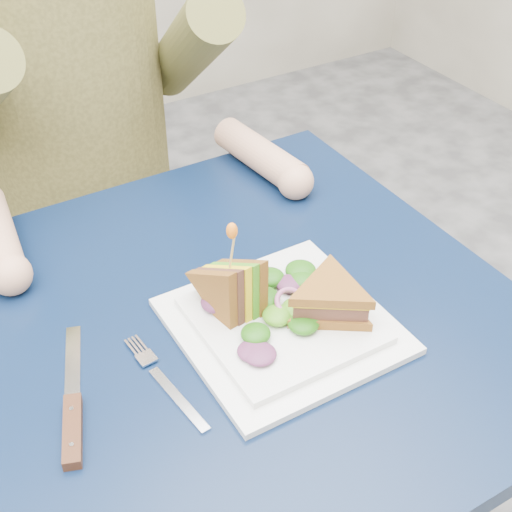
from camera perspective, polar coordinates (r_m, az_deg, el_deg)
table at (r=1.00m, az=-1.94°, el=-8.11°), size 0.75×0.75×0.73m
chair at (r=1.58m, az=-14.10°, el=5.00°), size 0.42×0.40×0.93m
diner at (r=1.32m, az=-14.98°, el=16.42°), size 0.54×0.59×0.74m
plate at (r=0.92m, az=2.12°, el=-5.42°), size 0.26×0.26×0.02m
sandwich_flat at (r=0.91m, az=5.96°, el=-3.46°), size 0.17×0.17×0.05m
sandwich_upright at (r=0.90m, az=-1.82°, el=-2.69°), size 0.08×0.12×0.12m
fork at (r=0.87m, az=-7.16°, el=-10.13°), size 0.03×0.18×0.01m
knife at (r=0.85m, az=-14.46°, el=-12.37°), size 0.09×0.21×0.02m
toothpick at (r=0.86m, az=-1.90°, el=0.53°), size 0.01×0.01×0.06m
toothpick_frill at (r=0.85m, az=-1.94°, el=2.02°), size 0.01×0.01×0.02m
lettuce_spill at (r=0.92m, az=2.08°, el=-3.98°), size 0.15×0.13×0.02m
onion_ring at (r=0.92m, az=2.79°, el=-3.72°), size 0.04×0.04×0.02m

